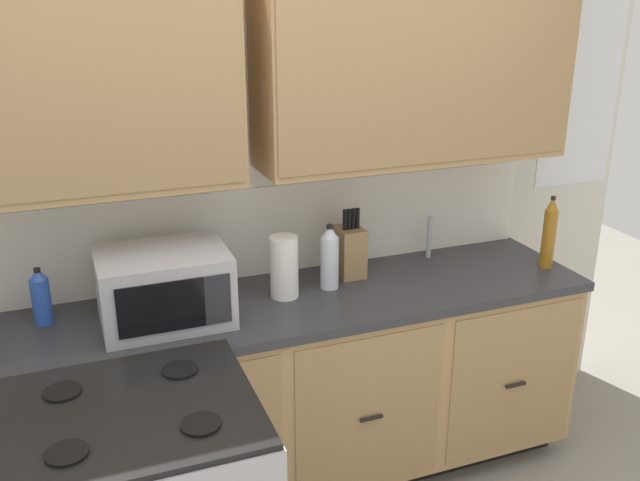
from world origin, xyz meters
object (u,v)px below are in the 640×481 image
(paper_towel_roll, at_px, (284,267))
(bottle_amber, at_px, (549,233))
(bottle_blue, at_px, (41,297))
(bottle_clear, at_px, (329,257))
(knife_block, at_px, (350,251))
(microwave, at_px, (164,287))

(paper_towel_roll, xyz_separation_m, bottle_amber, (1.21, -0.12, 0.03))
(bottle_blue, bearing_deg, bottle_amber, -5.85)
(bottle_amber, xyz_separation_m, bottle_clear, (-1.01, 0.14, -0.03))
(bottle_blue, distance_m, bottle_clear, 1.14)
(knife_block, xyz_separation_m, bottle_clear, (-0.13, -0.09, 0.02))
(paper_towel_roll, bearing_deg, bottle_blue, 174.18)
(knife_block, relative_size, bottle_blue, 1.38)
(knife_block, bearing_deg, bottle_blue, -179.39)
(knife_block, distance_m, paper_towel_roll, 0.36)
(paper_towel_roll, distance_m, bottle_amber, 1.22)
(paper_towel_roll, bearing_deg, knife_block, 17.77)
(bottle_clear, bearing_deg, bottle_blue, 175.98)
(knife_block, relative_size, bottle_amber, 0.92)
(bottle_amber, bearing_deg, paper_towel_roll, 174.13)
(bottle_blue, distance_m, bottle_amber, 2.15)
(bottle_blue, bearing_deg, microwave, -18.29)
(bottle_blue, bearing_deg, knife_block, 0.61)
(bottle_amber, height_order, bottle_clear, bottle_amber)
(bottle_amber, bearing_deg, bottle_clear, 172.09)
(microwave, bearing_deg, paper_towel_roll, 5.80)
(bottle_blue, xyz_separation_m, bottle_amber, (2.14, -0.22, 0.05))
(microwave, relative_size, paper_towel_roll, 1.85)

